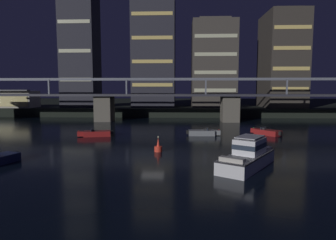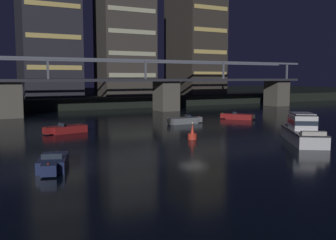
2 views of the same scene
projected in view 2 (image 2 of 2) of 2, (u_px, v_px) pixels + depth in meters
name	position (u px, v px, depth m)	size (l,w,h in m)	color
ground_plane	(193.00, 141.00, 37.37)	(400.00, 400.00, 0.00)	black
far_riverbank	(46.00, 96.00, 108.47)	(240.00, 80.00, 2.20)	black
river_bridge	(95.00, 89.00, 65.77)	(88.81, 6.40, 9.38)	#605B51
tower_west_tall	(47.00, 24.00, 78.76)	(11.37, 13.22, 30.45)	#282833
tower_central	(125.00, 44.00, 84.72)	(11.64, 9.31, 23.38)	#423D38
tower_east_tall	(195.00, 43.00, 92.89)	(9.66, 14.03, 25.26)	#38332D
cabin_cruiser_near_left	(303.00, 131.00, 36.98)	(6.71, 8.78, 2.79)	silver
speedboat_near_center	(184.00, 120.00, 51.89)	(5.21, 1.90, 1.16)	gray
speedboat_near_right	(66.00, 129.00, 43.07)	(5.20, 2.67, 1.16)	maroon
speedboat_mid_left	(53.00, 163.00, 26.03)	(2.86, 5.16, 1.16)	#19234C
speedboat_mid_center	(238.00, 116.00, 57.34)	(4.12, 4.61, 1.16)	maroon
channel_buoy	(192.00, 135.00, 38.49)	(0.90, 0.90, 1.76)	red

